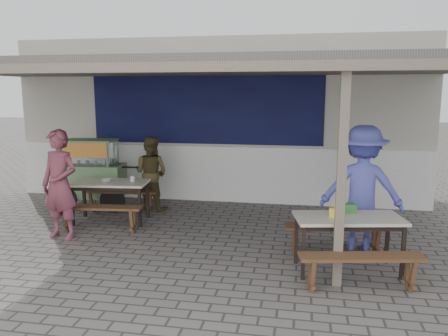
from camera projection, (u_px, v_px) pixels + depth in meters
name	position (u px, v px, depth m)	size (l,w,h in m)	color
ground	(175.00, 247.00, 6.71)	(60.00, 60.00, 0.00)	#635F5A
back_wall	(219.00, 120.00, 9.88)	(9.00, 1.28, 3.50)	beige
warung_roof	(189.00, 70.00, 7.11)	(9.00, 4.21, 2.81)	#56504A
table_left	(110.00, 186.00, 7.93)	(1.41, 0.84, 0.75)	silver
bench_left_street	(99.00, 213.00, 7.39)	(1.47, 0.44, 0.45)	brown
bench_left_wall	(121.00, 196.00, 8.58)	(1.47, 0.44, 0.45)	brown
table_right	(348.00, 223.00, 5.72)	(1.48, 0.90, 0.75)	silver
bench_right_street	(361.00, 264.00, 5.19)	(1.51, 0.55, 0.45)	brown
bench_right_wall	(336.00, 232.00, 6.36)	(1.51, 0.55, 0.45)	brown
vendor_cart	(93.00, 171.00, 8.89)	(1.74, 0.80, 1.41)	#669261
patron_street_side	(60.00, 185.00, 7.01)	(0.65, 0.43, 1.78)	brown
patron_wall_side	(151.00, 173.00, 8.79)	(0.72, 0.56, 1.49)	#4C4224
patron_right_table	(362.00, 188.00, 6.52)	(1.22, 0.70, 1.88)	#5055BB
tissue_box	(335.00, 212.00, 5.70)	(0.12, 0.12, 0.12)	yellow
donation_box	(348.00, 208.00, 5.88)	(0.19, 0.12, 0.12)	#337434
condiment_jar	(133.00, 179.00, 7.96)	(0.08, 0.08, 0.09)	silver
condiment_bowl	(106.00, 180.00, 7.96)	(0.17, 0.17, 0.04)	white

